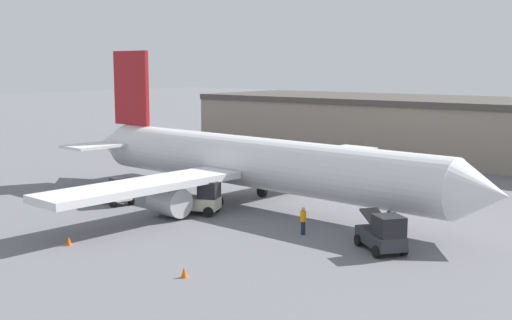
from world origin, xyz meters
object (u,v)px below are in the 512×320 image
at_px(belt_loader_truck, 383,234).
at_px(ground_crew_worker, 303,220).
at_px(safety_cone_far, 69,241).
at_px(pushback_tug, 202,199).
at_px(baggage_tug, 118,192).
at_px(airplane, 246,162).
at_px(safety_cone_near, 184,272).

bearing_deg(belt_loader_truck, ground_crew_worker, -147.20).
xyz_separation_m(belt_loader_truck, safety_cone_far, (-15.33, -10.35, -0.80)).
xyz_separation_m(ground_crew_worker, belt_loader_truck, (5.76, -0.38, 0.13)).
distance_m(pushback_tug, safety_cone_far, 11.00).
height_order(ground_crew_worker, belt_loader_truck, belt_loader_truck).
relative_size(baggage_tug, safety_cone_far, 5.50).
bearing_deg(airplane, ground_crew_worker, -26.34).
bearing_deg(safety_cone_far, baggage_tug, 125.75).
distance_m(belt_loader_truck, safety_cone_near, 11.83).
bearing_deg(belt_loader_truck, baggage_tug, -140.66).
height_order(airplane, safety_cone_near, airplane).
bearing_deg(pushback_tug, ground_crew_worker, -24.85).
xyz_separation_m(baggage_tug, safety_cone_far, (6.69, -9.29, -0.72)).
relative_size(airplane, ground_crew_worker, 22.48).
bearing_deg(baggage_tug, belt_loader_truck, 18.06).
relative_size(pushback_tug, safety_cone_near, 6.26).
bearing_deg(belt_loader_truck, safety_cone_near, -82.64).
distance_m(safety_cone_near, safety_cone_far, 9.57).
xyz_separation_m(airplane, safety_cone_near, (8.82, -15.83, -2.98)).
height_order(airplane, baggage_tug, airplane).
distance_m(belt_loader_truck, pushback_tug, 14.74).
bearing_deg(safety_cone_far, pushback_tug, 86.86).
height_order(baggage_tug, pushback_tug, pushback_tug).
relative_size(baggage_tug, safety_cone_near, 5.50).
distance_m(airplane, safety_cone_near, 18.36).
xyz_separation_m(airplane, baggage_tug, (-7.44, -6.59, -2.26)).
bearing_deg(safety_cone_near, belt_loader_truck, 60.79).
height_order(ground_crew_worker, safety_cone_near, ground_crew_worker).
distance_m(airplane, pushback_tug, 5.38).
relative_size(airplane, baggage_tug, 13.18).
relative_size(baggage_tug, pushback_tug, 0.88).
relative_size(ground_crew_worker, baggage_tug, 0.59).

